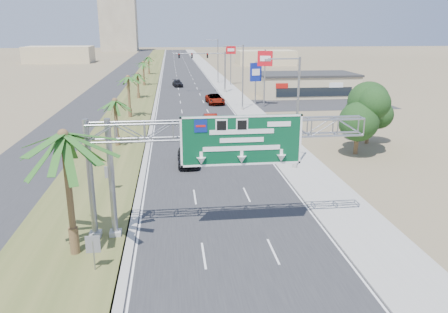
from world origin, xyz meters
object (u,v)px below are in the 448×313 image
store_building (306,85)px  pole_sign_blue (256,74)px  car_mid_lane (211,120)px  pole_sign_red_near (265,62)px  pole_sign_red_far (231,53)px  car_left_lane (188,156)px  sign_gantry (214,139)px  palm_near (63,136)px  car_far (178,83)px  car_right_lane (215,99)px  signal_mast (215,68)px

store_building → pole_sign_blue: bearing=-140.8°
car_mid_lane → pole_sign_blue: bearing=59.9°
store_building → pole_sign_red_near: bearing=-132.7°
pole_sign_red_far → car_left_lane: bearing=-101.5°
sign_gantry → pole_sign_red_near: 46.43m
palm_near → car_far: palm_near is taller
store_building → car_far: (-24.09, 16.59, -1.30)m
car_left_lane → car_far: size_ratio=1.03×
car_mid_lane → pole_sign_red_near: (9.98, 13.74, 6.44)m
pole_sign_red_near → store_building: bearing=47.3°
sign_gantry → car_far: bearing=90.8°
car_left_lane → sign_gantry: bearing=-85.5°
car_right_lane → signal_mast: bearing=80.5°
car_far → pole_sign_blue: pole_sign_blue is taller
store_building → pole_sign_red_far: size_ratio=2.02×
signal_mast → car_left_lane: 48.34m
car_mid_lane → sign_gantry: bearing=-95.3°
car_far → pole_sign_red_far: size_ratio=0.54×
car_left_lane → pole_sign_red_far: size_ratio=0.56×
sign_gantry → pole_sign_blue: (11.46, 46.62, -0.84)m
car_left_lane → pole_sign_red_far: pole_sign_red_far is taller
palm_near → signal_mast: palm_near is taller
sign_gantry → car_left_lane: size_ratio=3.37×
store_building → pole_sign_blue: 15.31m
car_mid_lane → store_building: bearing=50.3°
pole_sign_red_far → pole_sign_blue: bearing=-89.1°
car_left_lane → pole_sign_blue: (12.54, 32.19, 4.37)m
car_mid_lane → pole_sign_blue: size_ratio=0.67×
sign_gantry → car_right_lane: bearing=84.3°
sign_gantry → car_far: sign_gantry is taller
car_far → pole_sign_red_near: pole_sign_red_near is taller
signal_mast → pole_sign_red_near: (6.31, -17.36, 2.38)m
car_mid_lane → pole_sign_red_far: size_ratio=0.54×
palm_near → car_mid_lane: size_ratio=1.74×
signal_mast → pole_sign_red_near: bearing=-70.0°
pole_sign_red_near → car_far: bearing=115.9°
car_far → car_left_lane: bearing=-97.0°
car_mid_lane → pole_sign_red_near: size_ratio=0.52×
store_building → palm_near: bearing=-118.3°
store_building → car_left_lane: 48.15m
pole_sign_blue → palm_near: bearing=-112.0°
palm_near → car_mid_lane: palm_near is taller
palm_near → pole_sign_red_far: size_ratio=0.94×
car_right_lane → pole_sign_blue: bearing=-20.5°
car_far → palm_near: bearing=-102.4°
pole_sign_red_far → palm_near: bearing=-104.2°
store_building → signal_mast: bearing=160.5°
sign_gantry → pole_sign_red_far: (11.02, 73.97, 0.99)m
sign_gantry → car_mid_lane: 31.49m
store_building → car_left_lane: store_building is taller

